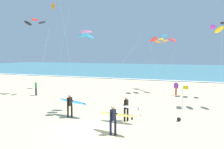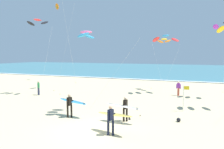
% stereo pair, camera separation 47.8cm
% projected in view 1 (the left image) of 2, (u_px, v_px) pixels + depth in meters
% --- Properties ---
extents(ground_plane, '(160.00, 160.00, 0.00)m').
position_uv_depth(ground_plane, '(96.00, 131.00, 13.49)').
color(ground_plane, beige).
extents(ocean_water, '(160.00, 60.00, 0.08)m').
position_uv_depth(ocean_water, '(177.00, 69.00, 66.43)').
color(ocean_water, teal).
rests_on(ocean_water, ground).
extents(shoreline_foam, '(160.00, 1.04, 0.01)m').
position_uv_depth(shoreline_foam, '(162.00, 80.00, 38.74)').
color(shoreline_foam, white).
rests_on(shoreline_foam, ocean_water).
extents(surfer_lead, '(2.46, 1.17, 1.71)m').
position_uv_depth(surfer_lead, '(115.00, 116.00, 12.84)').
color(surfer_lead, black).
rests_on(surfer_lead, ground).
extents(surfer_trailing, '(2.55, 1.13, 1.71)m').
position_uv_depth(surfer_trailing, '(71.00, 103.00, 16.34)').
color(surfer_trailing, black).
rests_on(surfer_trailing, ground).
extents(surfer_third, '(2.38, 0.98, 1.71)m').
position_uv_depth(surfer_third, '(125.00, 107.00, 15.19)').
color(surfer_third, black).
rests_on(surfer_third, ground).
extents(kite_arc_golden_mid, '(2.88, 2.99, 6.45)m').
position_uv_depth(kite_arc_golden_mid, '(161.00, 41.00, 28.25)').
color(kite_arc_golden_mid, orange).
rests_on(kite_arc_golden_mid, ground).
extents(kite_delta_amber_far, '(5.06, 2.32, 12.96)m').
position_uv_depth(kite_delta_amber_far, '(54.00, 7.00, 37.93)').
color(kite_delta_amber_far, orange).
rests_on(kite_delta_amber_far, ground).
extents(kite_arc_rose_low, '(4.63, 2.14, 6.26)m').
position_uv_depth(kite_arc_rose_low, '(86.00, 35.00, 16.79)').
color(kite_arc_rose_low, '#2D99DB').
rests_on(kite_arc_rose_low, ground).
extents(kite_arc_cobalt_distant, '(3.90, 4.77, 6.68)m').
position_uv_depth(kite_arc_cobalt_distant, '(163.00, 38.00, 25.73)').
color(kite_arc_cobalt_distant, red).
rests_on(kite_arc_cobalt_distant, ground).
extents(kite_arc_scarlet_close, '(2.39, 3.30, 8.35)m').
position_uv_depth(kite_arc_scarlet_close, '(35.00, 22.00, 24.64)').
color(kite_arc_scarlet_close, black).
rests_on(kite_arc_scarlet_close, ground).
extents(kite_arc_charcoal_outer, '(2.49, 4.54, 7.74)m').
position_uv_depth(kite_arc_charcoal_outer, '(223.00, 26.00, 22.99)').
color(kite_arc_charcoal_outer, purple).
rests_on(kite_arc_charcoal_outer, ground).
extents(bystander_green_top, '(0.41, 0.34, 1.59)m').
position_uv_depth(bystander_green_top, '(36.00, 88.00, 24.92)').
color(bystander_green_top, '#2D334C').
rests_on(bystander_green_top, ground).
extents(bystander_purple_top, '(0.49, 0.23, 1.59)m').
position_uv_depth(bystander_purple_top, '(176.00, 88.00, 25.02)').
color(bystander_purple_top, '#D8593F').
rests_on(bystander_purple_top, ground).
extents(lifeguard_flag, '(0.45, 0.05, 2.10)m').
position_uv_depth(lifeguard_flag, '(183.00, 95.00, 18.11)').
color(lifeguard_flag, silver).
rests_on(lifeguard_flag, ground).
extents(beach_ball, '(0.28, 0.28, 0.28)m').
position_uv_depth(beach_ball, '(179.00, 119.00, 15.43)').
color(beach_ball, black).
rests_on(beach_ball, ground).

